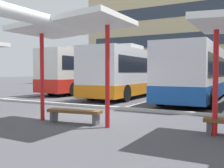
% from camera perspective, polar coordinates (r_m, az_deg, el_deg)
% --- Properties ---
extents(ground_plane, '(160.00, 160.00, 0.00)m').
position_cam_1_polar(ground_plane, '(10.18, -4.24, -7.02)').
color(ground_plane, '#47474C').
extents(terminal_building, '(37.43, 11.07, 23.03)m').
position_cam_1_polar(terminal_building, '(43.35, 21.19, 13.59)').
color(terminal_building, '#D1BC8C').
rests_on(terminal_building, ground).
extents(coach_bus_0, '(3.39, 10.34, 3.75)m').
position_cam_1_polar(coach_bus_0, '(22.22, -4.60, 2.59)').
color(coach_bus_0, silver).
rests_on(coach_bus_0, ground).
extents(coach_bus_1, '(2.76, 11.99, 3.56)m').
position_cam_1_polar(coach_bus_1, '(19.47, 5.15, 2.39)').
color(coach_bus_1, silver).
rests_on(coach_bus_1, ground).
extents(coach_bus_2, '(2.65, 11.57, 3.49)m').
position_cam_1_polar(coach_bus_2, '(17.21, 18.40, 2.09)').
color(coach_bus_2, silver).
rests_on(coach_bus_2, ground).
extents(lane_stripe_0, '(0.16, 14.00, 0.01)m').
position_cam_1_polar(lane_stripe_0, '(22.97, -9.79, -1.74)').
color(lane_stripe_0, white).
rests_on(lane_stripe_0, ground).
extents(lane_stripe_1, '(0.16, 14.00, 0.01)m').
position_cam_1_polar(lane_stripe_1, '(20.58, -0.17, -2.19)').
color(lane_stripe_1, white).
rests_on(lane_stripe_1, ground).
extents(lane_stripe_2, '(0.16, 14.00, 0.01)m').
position_cam_1_polar(lane_stripe_2, '(18.90, 11.55, -2.65)').
color(lane_stripe_2, white).
rests_on(lane_stripe_2, ground).
extents(waiting_shelter_1, '(3.63, 4.12, 3.39)m').
position_cam_1_polar(waiting_shelter_1, '(8.61, -9.67, 11.87)').
color(waiting_shelter_1, red).
rests_on(waiting_shelter_1, ground).
extents(bench_2, '(1.92, 0.65, 0.45)m').
position_cam_1_polar(bench_2, '(8.87, -8.17, -6.23)').
color(bench_2, brown).
rests_on(bench_2, ground).
extents(platform_kerb, '(44.00, 0.24, 0.12)m').
position_cam_1_polar(platform_kerb, '(12.03, 1.31, -5.25)').
color(platform_kerb, '#ADADA8').
rests_on(platform_kerb, ground).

